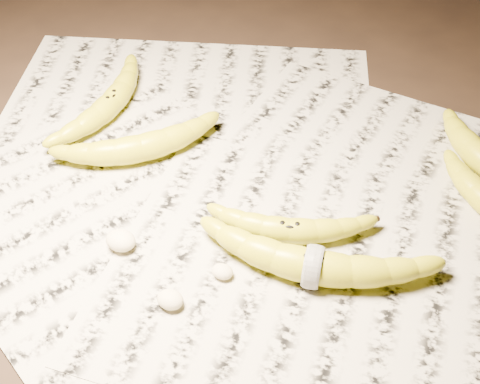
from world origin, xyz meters
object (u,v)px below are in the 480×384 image
at_px(banana_center, 290,228).
at_px(banana_left_b, 141,146).
at_px(banana_taped, 313,265).
at_px(banana_left_a, 111,101).

bearing_deg(banana_center, banana_left_b, 148.61).
bearing_deg(banana_taped, banana_center, 125.05).
relative_size(banana_left_b, banana_taped, 0.81).
xyz_separation_m(banana_left_b, banana_center, (0.24, -0.05, -0.00)).
bearing_deg(banana_left_b, banana_taped, -63.38).
bearing_deg(banana_center, banana_taped, -62.44).
bearing_deg(banana_left_a, banana_center, -111.74).
xyz_separation_m(banana_left_a, banana_center, (0.33, -0.12, -0.00)).
height_order(banana_center, banana_taped, banana_taped).
bearing_deg(banana_taped, banana_left_a, 144.92).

